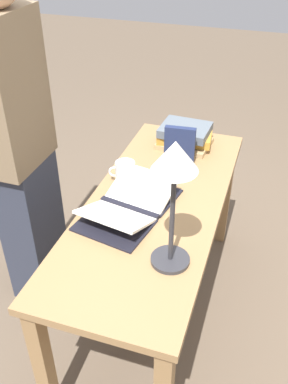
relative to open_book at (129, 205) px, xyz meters
The scene contains 8 objects.
ground_plane 0.76m from the open_book, 137.65° to the left, with size 12.00×12.00×0.00m, color brown.
reading_desk 0.19m from the open_book, 137.65° to the left, with size 1.47×0.58×0.72m.
open_book is the anchor object (origin of this frame).
book_stack_tall 0.65m from the open_book, behind, with size 0.24×0.30×0.12m.
book_standing_upright 0.47m from the open_book, 166.59° to the left, with size 0.04×0.16×0.20m.
reading_lamp 0.51m from the open_book, 45.01° to the left, with size 0.16×0.16×0.51m.
coffee_mug 0.23m from the open_book, 154.95° to the right, with size 0.09×0.13×0.10m.
person_reader 0.59m from the open_book, 98.19° to the right, with size 0.36×0.22×1.69m.
Camera 1 is at (1.49, 0.43, 1.85)m, focal length 40.00 mm.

